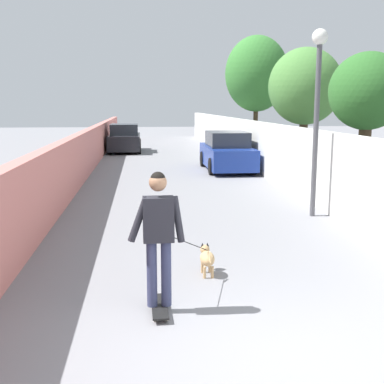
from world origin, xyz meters
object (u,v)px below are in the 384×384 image
Objects in this scene: tree_right_far at (257,74)px; tree_right_mid at (305,87)px; tree_right_near at (367,93)px; dog at (207,258)px; skateboard at (159,307)px; person_skateboarder at (158,228)px; car_near at (227,152)px; lamp_post at (318,90)px; car_far at (125,139)px.

tree_right_mid is at bearing -176.36° from tree_right_far.
tree_right_far is (11.50, 0.14, 1.16)m from tree_right_near.
tree_right_near reaches higher than dog.
tree_right_mid reaches higher than skateboard.
person_skateboarder is (-6.10, 5.47, -1.78)m from tree_right_near.
tree_right_far is at bearing 0.70° from tree_right_near.
tree_right_mid is at bearing -125.85° from car_near.
skateboard is at bearing 153.79° from tree_right_mid.
tree_right_mid is (5.50, -0.24, 0.35)m from tree_right_near.
lamp_post is 5.52m from dog.
tree_right_far is at bearing -26.86° from car_near.
skateboard is at bearing 149.13° from dog.
person_skateboarder is at bearing 166.55° from car_near.
car_far is (21.74, 1.13, 0.65)m from skateboard.
tree_right_near is 0.92× the size of car_far.
car_far is (20.44, 1.91, 0.44)m from dog.
car_near is (-4.19, 2.12, -3.32)m from tree_right_far.
car_far is at bearing 16.51° from lamp_post.
car_near is at bearing 17.20° from tree_right_near.
tree_right_mid is 6.07m from tree_right_far.
skateboard is 0.19× the size of car_near.
tree_right_mid is 12.49m from car_far.
lamp_post reaches higher than car_near.
tree_right_far is 18.81m from skateboard.
dog is 0.38× the size of car_far.
person_skateboarder is 1.07× the size of dog.
tree_right_far is at bearing -122.67° from car_far.
tree_right_far is at bearing -16.85° from person_skateboarder.
dog is at bearing 154.40° from tree_right_mid.
skateboard is at bearing 63.43° from person_skateboarder.
tree_right_far reaches higher than tree_right_near.
person_skateboarder reaches higher than skateboard.
tree_right_near reaches higher than skateboard.
lamp_post is at bearing 121.39° from tree_right_near.
car_near reaches higher than dog.
person_skateboarder is at bearing 163.15° from tree_right_far.
car_far is at bearing 57.33° from tree_right_far.
tree_right_mid is 13.30m from skateboard.
lamp_post reaches higher than person_skateboarder.
tree_right_near is 8.38m from person_skateboarder.
tree_right_near is at bearing -58.61° from lamp_post.
person_skateboarder is 1.72m from dog.
tree_right_mid is at bearing -2.52° from tree_right_near.
dog is (-16.29, 4.55, -3.76)m from tree_right_far.
skateboard is (-11.60, 5.71, -3.16)m from tree_right_mid.
car_near is at bearing 54.15° from tree_right_mid.
person_skateboarder reaches higher than car_near.
lamp_post reaches higher than tree_right_near.
person_skateboarder is (-17.60, 5.33, -2.95)m from tree_right_far.
tree_right_mid is 2.70× the size of person_skateboarder.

